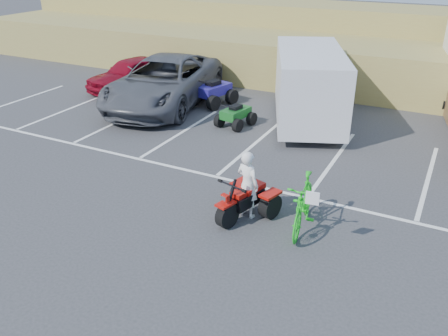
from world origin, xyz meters
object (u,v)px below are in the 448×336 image
at_px(cargo_trailer, 309,84).
at_px(quad_atv_blue, 214,104).
at_px(red_trike_atv, 243,217).
at_px(rider, 248,184).
at_px(quad_atv_green, 236,126).
at_px(red_car, 132,74).
at_px(green_dirt_bike, 303,204).
at_px(grey_pickup, 164,82).

xyz_separation_m(cargo_trailer, quad_atv_blue, (-4.04, 0.23, -1.41)).
bearing_deg(red_trike_atv, rider, 90.00).
bearing_deg(quad_atv_blue, quad_atv_green, -30.56).
height_order(red_car, quad_atv_blue, red_car).
bearing_deg(red_car, quad_atv_green, -4.18).
distance_m(red_trike_atv, green_dirt_bike, 1.57).
bearing_deg(cargo_trailer, quad_atv_blue, 154.49).
distance_m(red_trike_atv, red_car, 12.02).
xyz_separation_m(grey_pickup, quad_atv_blue, (1.77, 0.93, -0.95)).
xyz_separation_m(red_trike_atv, cargo_trailer, (-0.80, 7.28, 1.41)).
height_order(quad_atv_blue, quad_atv_green, quad_atv_blue).
relative_size(quad_atv_blue, quad_atv_green, 1.28).
xyz_separation_m(green_dirt_bike, cargo_trailer, (-2.22, 7.06, 0.77)).
distance_m(grey_pickup, red_car, 2.80).
distance_m(rider, quad_atv_blue, 8.88).
height_order(red_trike_atv, red_car, red_car).
xyz_separation_m(grey_pickup, cargo_trailer, (5.81, 0.70, 0.46)).
bearing_deg(green_dirt_bike, grey_pickup, 134.11).
distance_m(green_dirt_bike, quad_atv_blue, 9.63).
xyz_separation_m(red_car, quad_atv_blue, (4.29, -0.26, -0.72)).
relative_size(rider, quad_atv_green, 1.26).
relative_size(red_car, quad_atv_green, 3.18).
height_order(green_dirt_bike, quad_atv_blue, green_dirt_bike).
bearing_deg(quad_atv_green, red_trike_atv, -52.86).
relative_size(red_trike_atv, grey_pickup, 0.24).
height_order(red_trike_atv, quad_atv_green, red_trike_atv).
distance_m(rider, quad_atv_green, 6.32).
relative_size(grey_pickup, red_car, 1.61).
height_order(grey_pickup, red_car, grey_pickup).
height_order(rider, quad_atv_blue, rider).
distance_m(red_car, quad_atv_green, 6.60).
bearing_deg(red_trike_atv, green_dirt_bike, 24.78).
distance_m(red_trike_atv, rider, 0.86).
xyz_separation_m(rider, quad_atv_blue, (-4.89, 7.37, -0.84)).
relative_size(red_trike_atv, cargo_trailer, 0.27).
distance_m(cargo_trailer, quad_atv_green, 3.03).
height_order(rider, quad_atv_green, rider).
bearing_deg(quad_atv_blue, cargo_trailer, 10.43).
height_order(green_dirt_bike, red_car, red_car).
xyz_separation_m(grey_pickup, quad_atv_green, (3.68, -0.93, -0.95)).
bearing_deg(quad_atv_green, green_dirt_bike, -41.60).
xyz_separation_m(rider, quad_atv_green, (-2.98, 5.51, -0.84)).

